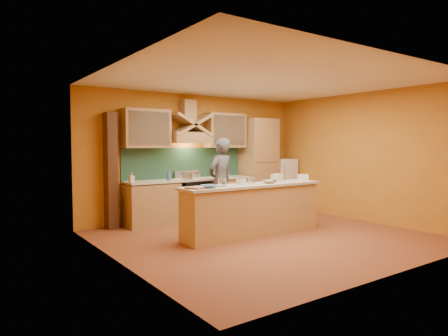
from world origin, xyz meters
TOP-DOWN VIEW (x-y plane):
  - floor at (0.00, 0.00)m, footprint 5.50×5.00m
  - ceiling at (0.00, 0.00)m, footprint 5.50×5.00m
  - wall_back at (0.00, 2.50)m, footprint 5.50×0.02m
  - wall_front at (0.00, -2.50)m, footprint 5.50×0.02m
  - wall_left at (-2.75, 0.00)m, footprint 0.02×5.00m
  - wall_right at (2.75, 0.00)m, footprint 0.02×5.00m
  - base_cabinet_left at (-1.25, 2.20)m, footprint 1.10×0.60m
  - base_cabinet_right at (0.65, 2.20)m, footprint 1.10×0.60m
  - counter_top at (-0.30, 2.20)m, footprint 3.00×0.62m
  - stove at (-0.30, 2.20)m, footprint 0.60×0.58m
  - backsplash at (-0.30, 2.48)m, footprint 3.00×0.03m
  - range_hood at (-0.30, 2.25)m, footprint 0.92×0.50m
  - hood_chimney at (-0.30, 2.35)m, footprint 0.30×0.30m
  - upper_cabinet_left at (-1.30, 2.33)m, footprint 1.00×0.35m
  - upper_cabinet_right at (0.70, 2.33)m, footprint 1.00×0.35m
  - pantry_column at (1.65, 2.20)m, footprint 0.80×0.60m
  - fridge at (2.40, 2.20)m, footprint 0.58×0.60m
  - trim_column_left at (-2.05, 2.35)m, footprint 0.20×0.30m
  - island_body at (-0.10, 0.30)m, footprint 2.80×0.55m
  - island_top at (-0.10, 0.30)m, footprint 2.90×0.62m
  - person at (0.04, 1.55)m, footprint 0.75×0.59m
  - pot_large at (-0.45, 2.09)m, footprint 0.24×0.24m
  - pot_small at (-0.07, 2.37)m, footprint 0.28×0.28m
  - soap_bottle_a at (-1.75, 2.02)m, footprint 0.10×0.10m
  - soap_bottle_b at (-0.90, 2.10)m, footprint 0.13×0.13m
  - bowl_back at (0.37, 2.11)m, footprint 0.32×0.32m
  - dish_rack at (0.45, 2.13)m, footprint 0.33×0.28m
  - book_lower at (-1.48, 0.20)m, footprint 0.30×0.35m
  - book_upper at (-1.20, 0.27)m, footprint 0.29×0.35m
  - jar_large at (-0.79, 0.29)m, footprint 0.16×0.16m
  - jar_small at (-0.14, 0.29)m, footprint 0.14×0.14m
  - kitchen_scale at (-0.33, 0.35)m, footprint 0.17×0.17m
  - mixing_bowl at (0.25, 0.24)m, footprint 0.28×0.28m
  - cloth at (0.56, 0.12)m, footprint 0.28×0.26m
  - grocery_bag_a at (0.65, 0.47)m, footprint 0.27×0.25m
  - grocery_bag_b at (1.25, 0.34)m, footprint 0.25×0.23m

SIDE VIEW (x-z plane):
  - floor at x=0.00m, z-range -0.01..0.01m
  - base_cabinet_left at x=-1.25m, z-range 0.00..0.86m
  - base_cabinet_right at x=0.65m, z-range 0.00..0.86m
  - island_body at x=-0.10m, z-range 0.00..0.88m
  - stove at x=-0.30m, z-range 0.00..0.90m
  - fridge at x=2.40m, z-range 0.00..1.30m
  - counter_top at x=-0.30m, z-range 0.88..0.92m
  - person at x=0.04m, z-range 0.00..1.81m
  - island_top at x=-0.10m, z-range 0.90..0.95m
  - cloth at x=0.56m, z-range 0.94..0.96m
  - book_lower at x=-1.48m, z-range 0.94..0.97m
  - bowl_back at x=0.37m, z-range 0.92..1.00m
  - pot_small at x=-0.07m, z-range 0.90..1.03m
  - dish_rack at x=0.45m, z-range 0.92..1.02m
  - mixing_bowl at x=0.25m, z-range 0.94..1.01m
  - book_upper at x=-1.20m, z-range 0.97..0.99m
  - pot_large at x=-0.45m, z-range 0.90..1.07m
  - kitchen_scale at x=-0.33m, z-range 0.95..1.05m
  - grocery_bag_b at x=1.25m, z-range 0.94..1.06m
  - jar_small at x=-0.14m, z-range 0.94..1.08m
  - grocery_bag_a at x=0.65m, z-range 0.94..1.09m
  - jar_large at x=-0.79m, z-range 0.95..1.09m
  - soap_bottle_a at x=-1.75m, z-range 0.92..1.13m
  - soap_bottle_b at x=-0.90m, z-range 0.92..1.18m
  - pantry_column at x=1.65m, z-range 0.00..2.30m
  - trim_column_left at x=-2.05m, z-range 0.00..2.30m
  - backsplash at x=-0.30m, z-range 0.90..1.60m
  - wall_back at x=0.00m, z-range 0.00..2.80m
  - wall_front at x=0.00m, z-range 0.00..2.80m
  - wall_left at x=-2.75m, z-range 0.00..2.80m
  - wall_right at x=2.75m, z-range 0.00..2.80m
  - range_hood at x=-0.30m, z-range 1.70..1.94m
  - upper_cabinet_left at x=-1.30m, z-range 1.60..2.40m
  - upper_cabinet_right at x=0.70m, z-range 1.60..2.40m
  - hood_chimney at x=-0.30m, z-range 2.15..2.65m
  - ceiling at x=0.00m, z-range 2.79..2.80m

